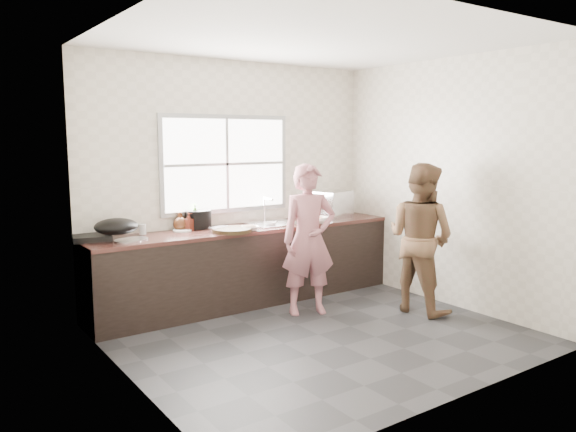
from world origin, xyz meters
TOP-DOWN VIEW (x-y plane):
  - floor at (0.00, 0.00)m, footprint 3.60×3.20m
  - ceiling at (0.00, 0.00)m, footprint 3.60×3.20m
  - wall_back at (0.00, 1.60)m, footprint 3.60×0.01m
  - wall_left at (-1.80, 0.00)m, footprint 0.01×3.20m
  - wall_right at (1.80, 0.00)m, footprint 0.01×3.20m
  - wall_front at (0.00, -1.60)m, footprint 3.60×0.01m
  - cabinet at (0.00, 1.29)m, footprint 3.60×0.62m
  - countertop at (0.00, 1.29)m, footprint 3.60×0.64m
  - sink at (0.35, 1.29)m, footprint 0.55×0.45m
  - faucet at (0.35, 1.49)m, footprint 0.02×0.02m
  - window_frame at (-0.10, 1.59)m, footprint 1.60×0.05m
  - window_glazing at (-0.10, 1.57)m, footprint 1.50×0.01m
  - woman at (0.33, 0.59)m, footprint 0.63×0.52m
  - person_side at (1.34, -0.02)m, footprint 0.71×0.86m
  - cutting_board at (-0.31, 1.10)m, footprint 0.51×0.51m
  - cleaver at (-0.39, 1.23)m, footprint 0.24×0.17m
  - bowl_mince at (-0.09, 1.08)m, footprint 0.25×0.25m
  - bowl_crabs at (0.84, 1.08)m, footprint 0.23×0.23m
  - bowl_held at (0.25, 1.21)m, footprint 0.23×0.23m
  - black_pot at (-0.49, 1.52)m, footprint 0.37×0.37m
  - plate_food at (-0.72, 1.45)m, footprint 0.24×0.24m
  - bottle_green at (-0.53, 1.52)m, footprint 0.11×0.11m
  - bottle_brown_tall at (-0.63, 1.45)m, footprint 0.10×0.10m
  - bottle_brown_short at (-0.70, 1.52)m, footprint 0.15×0.15m
  - glass_jar at (-1.13, 1.50)m, footprint 0.09×0.09m
  - burner at (-1.65, 1.48)m, footprint 0.42×0.42m
  - wok at (-1.46, 1.30)m, footprint 0.46×0.46m
  - dish_rack at (1.23, 1.30)m, footprint 0.51×0.41m
  - pot_lid_left at (-1.38, 1.22)m, footprint 0.28×0.28m
  - pot_lid_right at (-1.29, 1.26)m, footprint 0.27×0.27m

SIDE VIEW (x-z plane):
  - floor at x=0.00m, z-range -0.01..0.00m
  - cabinet at x=0.00m, z-range 0.00..0.82m
  - woman at x=0.33m, z-range 0.00..1.48m
  - person_side at x=1.34m, z-range 0.00..1.59m
  - countertop at x=0.00m, z-range 0.82..0.86m
  - sink at x=0.35m, z-range 0.85..0.88m
  - pot_lid_right at x=-1.29m, z-range 0.86..0.87m
  - pot_lid_left at x=-1.38m, z-range 0.86..0.87m
  - plate_food at x=-0.72m, z-range 0.86..0.88m
  - cutting_board at x=-0.31m, z-range 0.86..0.90m
  - bowl_mince at x=-0.09m, z-range 0.86..0.91m
  - burner at x=-1.65m, z-range 0.86..0.91m
  - bowl_held at x=0.25m, z-range 0.86..0.92m
  - bowl_crabs at x=0.84m, z-range 0.86..0.92m
  - cleaver at x=-0.39m, z-range 0.90..0.91m
  - glass_jar at x=-1.13m, z-range 0.86..0.97m
  - bottle_brown_tall at x=-0.63m, z-range 0.86..1.03m
  - bottle_brown_short at x=-0.70m, z-range 0.86..1.04m
  - black_pot at x=-0.49m, z-range 0.86..1.06m
  - bottle_green at x=-0.53m, z-range 0.86..1.13m
  - wok at x=-1.46m, z-range 0.92..1.08m
  - faucet at x=0.35m, z-range 0.86..1.16m
  - dish_rack at x=1.23m, z-range 0.86..1.19m
  - wall_back at x=0.00m, z-range 0.00..2.70m
  - wall_left at x=-1.80m, z-range 0.00..2.70m
  - wall_right at x=1.80m, z-range 0.00..2.70m
  - wall_front at x=0.00m, z-range 0.00..2.70m
  - window_glazing at x=-0.10m, z-range 1.05..2.05m
  - window_frame at x=-0.10m, z-range 1.00..2.10m
  - ceiling at x=0.00m, z-range 2.70..2.71m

